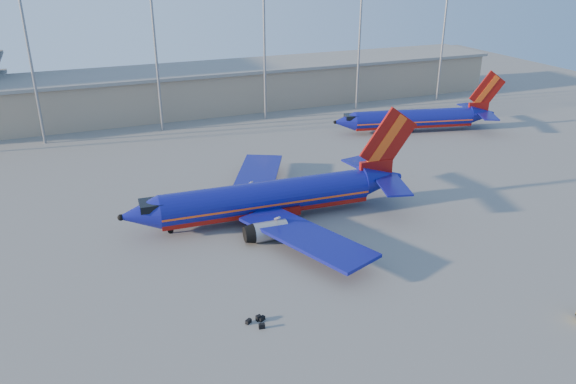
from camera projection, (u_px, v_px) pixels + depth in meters
name	position (u px, v px, depth m)	size (l,w,h in m)	color
ground	(280.00, 233.00, 65.08)	(220.00, 220.00, 0.00)	slate
terminal_building	(223.00, 86.00, 116.21)	(122.00, 16.00, 8.50)	gray
light_mast_row	(211.00, 28.00, 99.04)	(101.60, 1.60, 28.65)	gray
aircraft_main	(273.00, 198.00, 67.75)	(37.15, 35.70, 12.58)	navy
aircraft_second	(417.00, 118.00, 100.85)	(31.02, 13.87, 10.65)	navy
luggage_pile	(258.00, 321.00, 49.18)	(1.87, 1.59, 0.51)	black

